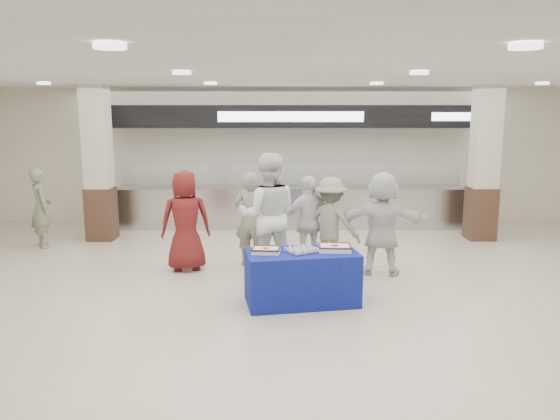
{
  "coord_description": "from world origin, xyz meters",
  "views": [
    {
      "loc": [
        -0.29,
        -7.08,
        2.73
      ],
      "look_at": [
        -0.25,
        1.6,
        1.11
      ],
      "focal_mm": 35.0,
      "sensor_mm": 36.0,
      "label": 1
    }
  ],
  "objects_px": {
    "chef_short": "(309,222)",
    "soldier_bg": "(41,208)",
    "sheet_cake_right": "(335,247)",
    "cupcake_tray": "(302,250)",
    "soldier_b": "(331,224)",
    "sheet_cake_left": "(266,250)",
    "chef_tall": "(268,216)",
    "display_table": "(302,278)",
    "civilian_white": "(382,223)",
    "civilian_maroon": "(186,221)",
    "soldier_a": "(251,219)"
  },
  "relations": [
    {
      "from": "display_table",
      "to": "soldier_b",
      "type": "xyz_separation_m",
      "value": [
        0.56,
        1.67,
        0.42
      ]
    },
    {
      "from": "soldier_bg",
      "to": "sheet_cake_right",
      "type": "bearing_deg",
      "value": -153.98
    },
    {
      "from": "display_table",
      "to": "chef_short",
      "type": "distance_m",
      "value": 1.82
    },
    {
      "from": "display_table",
      "to": "cupcake_tray",
      "type": "xyz_separation_m",
      "value": [
        0.0,
        -0.01,
        0.4
      ]
    },
    {
      "from": "display_table",
      "to": "cupcake_tray",
      "type": "relative_size",
      "value": 3.46
    },
    {
      "from": "display_table",
      "to": "civilian_white",
      "type": "xyz_separation_m",
      "value": [
        1.38,
        1.38,
        0.49
      ]
    },
    {
      "from": "chef_short",
      "to": "soldier_a",
      "type": "bearing_deg",
      "value": -28.49
    },
    {
      "from": "sheet_cake_left",
      "to": "soldier_bg",
      "type": "bearing_deg",
      "value": 144.19
    },
    {
      "from": "soldier_a",
      "to": "civilian_white",
      "type": "distance_m",
      "value": 2.25
    },
    {
      "from": "sheet_cake_right",
      "to": "soldier_bg",
      "type": "xyz_separation_m",
      "value": [
        -5.49,
        3.15,
        -0.01
      ]
    },
    {
      "from": "cupcake_tray",
      "to": "soldier_b",
      "type": "height_order",
      "value": "soldier_b"
    },
    {
      "from": "soldier_b",
      "to": "soldier_bg",
      "type": "height_order",
      "value": "soldier_b"
    },
    {
      "from": "cupcake_tray",
      "to": "soldier_bg",
      "type": "height_order",
      "value": "soldier_bg"
    },
    {
      "from": "sheet_cake_left",
      "to": "civilian_maroon",
      "type": "distance_m",
      "value": 2.19
    },
    {
      "from": "display_table",
      "to": "soldier_bg",
      "type": "distance_m",
      "value": 5.98
    },
    {
      "from": "soldier_a",
      "to": "soldier_b",
      "type": "height_order",
      "value": "soldier_a"
    },
    {
      "from": "sheet_cake_right",
      "to": "soldier_a",
      "type": "xyz_separation_m",
      "value": [
        -1.27,
        1.86,
        0.03
      ]
    },
    {
      "from": "chef_short",
      "to": "soldier_bg",
      "type": "height_order",
      "value": "chef_short"
    },
    {
      "from": "sheet_cake_right",
      "to": "chef_short",
      "type": "distance_m",
      "value": 1.71
    },
    {
      "from": "soldier_bg",
      "to": "chef_short",
      "type": "bearing_deg",
      "value": -139.8
    },
    {
      "from": "chef_tall",
      "to": "soldier_b",
      "type": "distance_m",
      "value": 1.15
    },
    {
      "from": "civilian_maroon",
      "to": "chef_tall",
      "type": "height_order",
      "value": "chef_tall"
    },
    {
      "from": "sheet_cake_left",
      "to": "chef_short",
      "type": "relative_size",
      "value": 0.25
    },
    {
      "from": "cupcake_tray",
      "to": "civilian_white",
      "type": "distance_m",
      "value": 1.96
    },
    {
      "from": "civilian_white",
      "to": "civilian_maroon",
      "type": "bearing_deg",
      "value": 3.96
    },
    {
      "from": "chef_tall",
      "to": "soldier_bg",
      "type": "relative_size",
      "value": 1.29
    },
    {
      "from": "display_table",
      "to": "chef_short",
      "type": "xyz_separation_m",
      "value": [
        0.2,
        1.76,
        0.43
      ]
    },
    {
      "from": "sheet_cake_left",
      "to": "soldier_a",
      "type": "distance_m",
      "value": 2.0
    },
    {
      "from": "sheet_cake_right",
      "to": "chef_short",
      "type": "xyz_separation_m",
      "value": [
        -0.27,
        1.69,
        0.01
      ]
    },
    {
      "from": "soldier_b",
      "to": "chef_tall",
      "type": "bearing_deg",
      "value": 45.32
    },
    {
      "from": "sheet_cake_right",
      "to": "soldier_a",
      "type": "height_order",
      "value": "soldier_a"
    },
    {
      "from": "cupcake_tray",
      "to": "chef_tall",
      "type": "relative_size",
      "value": 0.22
    },
    {
      "from": "chef_short",
      "to": "sheet_cake_left",
      "type": "bearing_deg",
      "value": 50.14
    },
    {
      "from": "soldier_a",
      "to": "soldier_b",
      "type": "bearing_deg",
      "value": -177.36
    },
    {
      "from": "sheet_cake_left",
      "to": "display_table",
      "type": "bearing_deg",
      "value": 4.5
    },
    {
      "from": "soldier_a",
      "to": "civilian_white",
      "type": "xyz_separation_m",
      "value": [
        2.18,
        -0.55,
        0.04
      ]
    },
    {
      "from": "sheet_cake_left",
      "to": "chef_tall",
      "type": "distance_m",
      "value": 1.33
    },
    {
      "from": "sheet_cake_right",
      "to": "cupcake_tray",
      "type": "bearing_deg",
      "value": -170.65
    },
    {
      "from": "sheet_cake_right",
      "to": "soldier_b",
      "type": "xyz_separation_m",
      "value": [
        0.1,
        1.6,
        -0.0
      ]
    },
    {
      "from": "display_table",
      "to": "civilian_white",
      "type": "distance_m",
      "value": 2.01
    },
    {
      "from": "civilian_white",
      "to": "soldier_bg",
      "type": "relative_size",
      "value": 1.1
    },
    {
      "from": "civilian_maroon",
      "to": "soldier_b",
      "type": "height_order",
      "value": "civilian_maroon"
    },
    {
      "from": "soldier_a",
      "to": "chef_tall",
      "type": "bearing_deg",
      "value": 128.72
    },
    {
      "from": "chef_tall",
      "to": "soldier_a",
      "type": "bearing_deg",
      "value": -65.49
    },
    {
      "from": "civilian_white",
      "to": "chef_short",
      "type": "bearing_deg",
      "value": -9.07
    },
    {
      "from": "sheet_cake_left",
      "to": "sheet_cake_right",
      "type": "distance_m",
      "value": 0.98
    },
    {
      "from": "soldier_a",
      "to": "soldier_b",
      "type": "relative_size",
      "value": 1.04
    },
    {
      "from": "soldier_b",
      "to": "civilian_white",
      "type": "bearing_deg",
      "value": -174.45
    },
    {
      "from": "chef_tall",
      "to": "soldier_b",
      "type": "height_order",
      "value": "chef_tall"
    },
    {
      "from": "soldier_a",
      "to": "chef_tall",
      "type": "height_order",
      "value": "chef_tall"
    }
  ]
}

